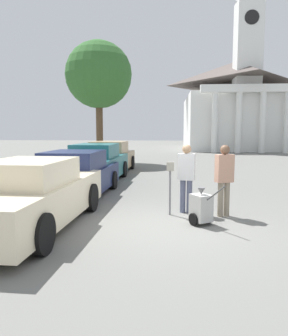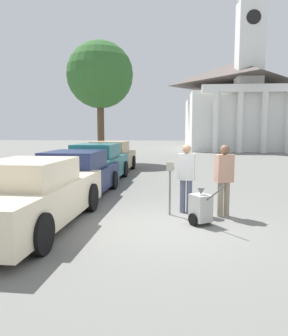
{
  "view_description": "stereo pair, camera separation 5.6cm",
  "coord_description": "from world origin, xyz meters",
  "px_view_note": "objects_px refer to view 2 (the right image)",
  "views": [
    {
      "loc": [
        -0.05,
        -7.01,
        2.12
      ],
      "look_at": [
        -0.69,
        1.72,
        1.1
      ],
      "focal_mm": 35.0,
      "sensor_mm": 36.0,
      "label": 1
    },
    {
      "loc": [
        0.01,
        -7.01,
        2.12
      ],
      "look_at": [
        -0.69,
        1.72,
        1.1
      ],
      "focal_mm": 35.0,
      "sensor_mm": 36.0,
      "label": 2
    }
  ],
  "objects_px": {
    "parked_car_cream": "(33,196)",
    "parked_car_tan": "(111,158)",
    "parking_meter": "(170,178)",
    "parked_car_navy": "(76,176)",
    "person_supervisor": "(224,176)",
    "church": "(238,101)",
    "parked_car_teal": "(97,164)",
    "person_worker": "(186,174)",
    "equipment_cart": "(201,208)"
  },
  "relations": [
    {
      "from": "person_supervisor",
      "to": "parked_car_navy",
      "type": "bearing_deg",
      "value": -44.36
    },
    {
      "from": "person_worker",
      "to": "person_supervisor",
      "type": "bearing_deg",
      "value": 171.95
    },
    {
      "from": "church",
      "to": "person_worker",
      "type": "bearing_deg",
      "value": -103.39
    },
    {
      "from": "parked_car_cream",
      "to": "person_worker",
      "type": "bearing_deg",
      "value": 27.14
    },
    {
      "from": "parked_car_tan",
      "to": "parked_car_cream",
      "type": "bearing_deg",
      "value": -87.6
    },
    {
      "from": "parked_car_teal",
      "to": "parked_car_tan",
      "type": "distance_m",
      "value": 3.1
    },
    {
      "from": "parked_car_teal",
      "to": "parking_meter",
      "type": "height_order",
      "value": "parked_car_teal"
    },
    {
      "from": "parking_meter",
      "to": "person_supervisor",
      "type": "height_order",
      "value": "person_supervisor"
    },
    {
      "from": "parked_car_teal",
      "to": "church",
      "type": "relative_size",
      "value": 0.22
    },
    {
      "from": "person_worker",
      "to": "person_supervisor",
      "type": "relative_size",
      "value": 1.0
    },
    {
      "from": "parked_car_teal",
      "to": "person_supervisor",
      "type": "xyz_separation_m",
      "value": [
        4.28,
        -5.06,
        0.28
      ]
    },
    {
      "from": "parked_car_navy",
      "to": "parking_meter",
      "type": "height_order",
      "value": "parked_car_navy"
    },
    {
      "from": "church",
      "to": "parking_meter",
      "type": "bearing_deg",
      "value": -104.03
    },
    {
      "from": "parked_car_tan",
      "to": "church",
      "type": "height_order",
      "value": "church"
    },
    {
      "from": "parked_car_cream",
      "to": "parked_car_tan",
      "type": "bearing_deg",
      "value": 92.4
    },
    {
      "from": "parked_car_navy",
      "to": "parking_meter",
      "type": "xyz_separation_m",
      "value": [
        2.96,
        -2.0,
        0.26
      ]
    },
    {
      "from": "parked_car_navy",
      "to": "equipment_cart",
      "type": "relative_size",
      "value": 4.89
    },
    {
      "from": "parked_car_teal",
      "to": "parking_meter",
      "type": "bearing_deg",
      "value": -56.99
    },
    {
      "from": "parking_meter",
      "to": "church",
      "type": "distance_m",
      "value": 31.48
    },
    {
      "from": "parked_car_tan",
      "to": "parking_meter",
      "type": "height_order",
      "value": "parked_car_tan"
    },
    {
      "from": "parked_car_teal",
      "to": "equipment_cart",
      "type": "relative_size",
      "value": 4.92
    },
    {
      "from": "parked_car_cream",
      "to": "person_worker",
      "type": "distance_m",
      "value": 3.73
    },
    {
      "from": "person_supervisor",
      "to": "church",
      "type": "distance_m",
      "value": 31.23
    },
    {
      "from": "parked_car_teal",
      "to": "church",
      "type": "height_order",
      "value": "church"
    },
    {
      "from": "parked_car_navy",
      "to": "person_supervisor",
      "type": "bearing_deg",
      "value": -23.28
    },
    {
      "from": "church",
      "to": "parked_car_teal",
      "type": "bearing_deg",
      "value": -112.63
    },
    {
      "from": "parked_car_navy",
      "to": "parked_car_tan",
      "type": "xyz_separation_m",
      "value": [
        0.0,
        6.11,
        0.05
      ]
    },
    {
      "from": "person_worker",
      "to": "equipment_cart",
      "type": "bearing_deg",
      "value": 115.16
    },
    {
      "from": "parking_meter",
      "to": "person_supervisor",
      "type": "bearing_deg",
      "value": -2.29
    },
    {
      "from": "person_worker",
      "to": "parked_car_tan",
      "type": "bearing_deg",
      "value": -56.37
    },
    {
      "from": "parked_car_navy",
      "to": "person_worker",
      "type": "distance_m",
      "value": 3.82
    },
    {
      "from": "parking_meter",
      "to": "person_supervisor",
      "type": "xyz_separation_m",
      "value": [
        1.31,
        -0.05,
        0.08
      ]
    },
    {
      "from": "person_supervisor",
      "to": "church",
      "type": "height_order",
      "value": "church"
    },
    {
      "from": "parked_car_teal",
      "to": "person_supervisor",
      "type": "distance_m",
      "value": 6.63
    },
    {
      "from": "parked_car_teal",
      "to": "church",
      "type": "bearing_deg",
      "value": 69.77
    },
    {
      "from": "parked_car_cream",
      "to": "person_supervisor",
      "type": "xyz_separation_m",
      "value": [
        4.28,
        1.26,
        0.3
      ]
    },
    {
      "from": "parked_car_cream",
      "to": "equipment_cart",
      "type": "xyz_separation_m",
      "value": [
        3.66,
        0.5,
        -0.32
      ]
    },
    {
      "from": "person_supervisor",
      "to": "church",
      "type": "xyz_separation_m",
      "value": [
        6.24,
        30.29,
        4.35
      ]
    },
    {
      "from": "parking_meter",
      "to": "church",
      "type": "xyz_separation_m",
      "value": [
        7.55,
        30.24,
        4.43
      ]
    },
    {
      "from": "parked_car_navy",
      "to": "parked_car_cream",
      "type": "bearing_deg",
      "value": -87.6
    },
    {
      "from": "parked_car_tan",
      "to": "person_supervisor",
      "type": "distance_m",
      "value": 9.22
    },
    {
      "from": "parked_car_cream",
      "to": "parked_car_teal",
      "type": "height_order",
      "value": "parked_car_teal"
    },
    {
      "from": "parking_meter",
      "to": "equipment_cart",
      "type": "bearing_deg",
      "value": -49.35
    },
    {
      "from": "parked_car_navy",
      "to": "church",
      "type": "relative_size",
      "value": 0.22
    },
    {
      "from": "parking_meter",
      "to": "person_worker",
      "type": "xyz_separation_m",
      "value": [
        0.41,
        0.25,
        0.07
      ]
    },
    {
      "from": "parked_car_cream",
      "to": "person_worker",
      "type": "xyz_separation_m",
      "value": [
        3.38,
        1.56,
        0.3
      ]
    },
    {
      "from": "parked_car_navy",
      "to": "parked_car_tan",
      "type": "distance_m",
      "value": 6.11
    },
    {
      "from": "parking_meter",
      "to": "equipment_cart",
      "type": "xyz_separation_m",
      "value": [
        0.69,
        -0.81,
        -0.54
      ]
    },
    {
      "from": "parked_car_cream",
      "to": "parking_meter",
      "type": "distance_m",
      "value": 3.25
    },
    {
      "from": "parked_car_cream",
      "to": "church",
      "type": "height_order",
      "value": "church"
    }
  ]
}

